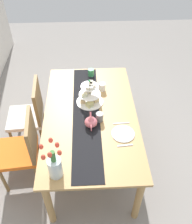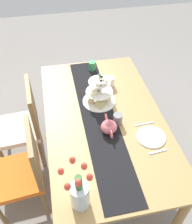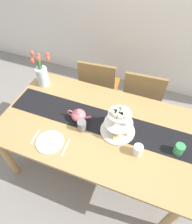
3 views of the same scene
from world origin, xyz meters
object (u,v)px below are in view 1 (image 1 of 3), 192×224
fork_left (125,145)px  mug_white_text (102,87)px  dinner_plate_left (123,134)px  tiered_cake_stand (90,95)px  knife_left (121,123)px  chair_left (23,148)px  mug_orange (91,73)px  tulip_vase (54,165)px  chair_right (30,113)px  teapot (91,122)px  mug_grey (100,117)px  dining_table (91,120)px

fork_left → mug_white_text: mug_white_text is taller
dinner_plate_left → mug_white_text: (0.70, 0.16, 0.04)m
tiered_cake_stand → knife_left: (-0.34, -0.31, -0.10)m
chair_left → mug_orange: 1.24m
tulip_vase → dinner_plate_left: (0.42, -0.63, -0.13)m
knife_left → chair_left: bearing=94.9°
chair_left → chair_right: (0.53, -0.00, 0.00)m
dinner_plate_left → teapot: bearing=68.4°
chair_left → knife_left: (0.09, -1.04, 0.23)m
dinner_plate_left → knife_left: bearing=0.0°
chair_right → mug_grey: chair_right is taller
tulip_vase → mug_grey: bearing=-33.4°
mug_orange → teapot: bearing=178.0°
chair_left → mug_grey: (0.14, -0.81, 0.28)m
teapot → mug_orange: bearing=-2.0°
dining_table → tiered_cake_stand: bearing=0.6°
dining_table → mug_white_text: size_ratio=18.20×
chair_left → teapot: (0.07, -0.72, 0.29)m
teapot → dinner_plate_left: 0.34m
teapot → mug_grey: bearing=-51.4°
tulip_vase → mug_orange: tulip_vase is taller
knife_left → mug_orange: 0.90m
mug_orange → chair_left: bearing=141.4°
chair_right → knife_left: 1.15m
dining_table → mug_white_text: 0.45m
chair_right → mug_white_text: chair_right is taller
mug_grey → mug_orange: (0.80, 0.06, -0.00)m
dinner_plate_left → mug_grey: mug_grey is taller
mug_grey → chair_right: bearing=64.5°
tulip_vase → mug_orange: 1.47m
tiered_cake_stand → mug_orange: bearing=-3.6°
tiered_cake_stand → chair_left: bearing=120.9°
tulip_vase → mug_grey: 0.75m
chair_right → tulip_vase: bearing=-158.1°
mug_orange → chair_right: bearing=118.8°
chair_right → mug_orange: (0.41, -0.75, 0.28)m
mug_white_text → dinner_plate_left: bearing=-167.1°
teapot → fork_left: size_ratio=1.59×
chair_left → knife_left: chair_left is taller
mug_grey → mug_white_text: mug_grey is taller
chair_left → teapot: bearing=-84.6°
dining_table → teapot: size_ratio=7.25×
tulip_vase → mug_white_text: tulip_vase is taller
chair_right → dinner_plate_left: bearing=-119.5°
chair_left → mug_white_text: (0.64, -0.88, 0.28)m
dining_table → knife_left: (-0.15, -0.31, 0.10)m
tulip_vase → mug_orange: size_ratio=4.02×
dinner_plate_left → tulip_vase: bearing=123.8°
dining_table → mug_white_text: (0.40, -0.15, 0.14)m
chair_left → fork_left: bearing=-101.0°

